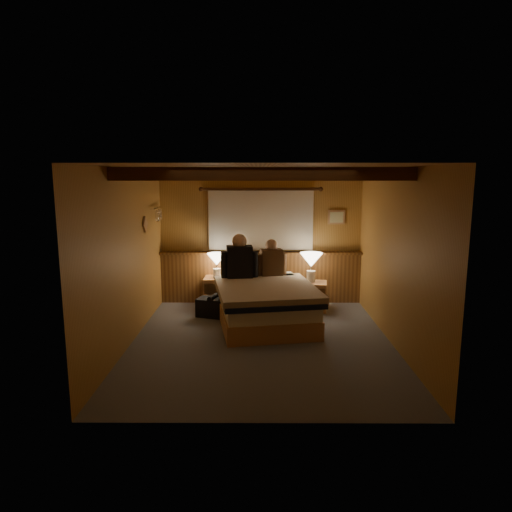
{
  "coord_description": "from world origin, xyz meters",
  "views": [
    {
      "loc": [
        -0.04,
        -6.04,
        2.3
      ],
      "look_at": [
        -0.08,
        0.4,
        1.15
      ],
      "focal_mm": 32.0,
      "sensor_mm": 36.0,
      "label": 1
    }
  ],
  "objects_px": {
    "lamp_left": "(217,261)",
    "person_left": "(239,259)",
    "bed": "(265,304)",
    "duffel_bag": "(213,307)",
    "lamp_right": "(311,262)",
    "nightstand_right": "(313,296)",
    "person_right": "(271,260)",
    "nightstand_left": "(218,292)"
  },
  "relations": [
    {
      "from": "bed",
      "to": "lamp_left",
      "type": "bearing_deg",
      "value": 121.44
    },
    {
      "from": "lamp_left",
      "to": "duffel_bag",
      "type": "xyz_separation_m",
      "value": [
        -0.02,
        -0.56,
        -0.67
      ]
    },
    {
      "from": "person_left",
      "to": "duffel_bag",
      "type": "xyz_separation_m",
      "value": [
        -0.43,
        -0.12,
        -0.77
      ]
    },
    {
      "from": "lamp_right",
      "to": "nightstand_right",
      "type": "bearing_deg",
      "value": -37.81
    },
    {
      "from": "person_right",
      "to": "bed",
      "type": "bearing_deg",
      "value": -112.02
    },
    {
      "from": "person_left",
      "to": "person_right",
      "type": "height_order",
      "value": "person_left"
    },
    {
      "from": "bed",
      "to": "duffel_bag",
      "type": "bearing_deg",
      "value": 145.65
    },
    {
      "from": "nightstand_left",
      "to": "person_right",
      "type": "xyz_separation_m",
      "value": [
        0.93,
        -0.3,
        0.62
      ]
    },
    {
      "from": "nightstand_right",
      "to": "lamp_right",
      "type": "bearing_deg",
      "value": 150.2
    },
    {
      "from": "person_right",
      "to": "duffel_bag",
      "type": "xyz_separation_m",
      "value": [
        -0.96,
        -0.29,
        -0.72
      ]
    },
    {
      "from": "lamp_left",
      "to": "person_left",
      "type": "relative_size",
      "value": 0.58
    },
    {
      "from": "lamp_left",
      "to": "person_right",
      "type": "distance_m",
      "value": 0.98
    },
    {
      "from": "lamp_left",
      "to": "duffel_bag",
      "type": "distance_m",
      "value": 0.87
    },
    {
      "from": "nightstand_right",
      "to": "lamp_left",
      "type": "distance_m",
      "value": 1.77
    },
    {
      "from": "nightstand_right",
      "to": "duffel_bag",
      "type": "xyz_separation_m",
      "value": [
        -1.68,
        -0.36,
        -0.09
      ]
    },
    {
      "from": "nightstand_left",
      "to": "lamp_right",
      "type": "bearing_deg",
      "value": -5.4
    },
    {
      "from": "lamp_left",
      "to": "duffel_bag",
      "type": "bearing_deg",
      "value": -91.81
    },
    {
      "from": "nightstand_right",
      "to": "person_left",
      "type": "xyz_separation_m",
      "value": [
        -1.25,
        -0.24,
        0.69
      ]
    },
    {
      "from": "nightstand_left",
      "to": "lamp_left",
      "type": "relative_size",
      "value": 1.2
    },
    {
      "from": "duffel_bag",
      "to": "lamp_right",
      "type": "bearing_deg",
      "value": 31.14
    },
    {
      "from": "lamp_left",
      "to": "bed",
      "type": "bearing_deg",
      "value": -48.95
    },
    {
      "from": "nightstand_left",
      "to": "duffel_bag",
      "type": "xyz_separation_m",
      "value": [
        -0.03,
        -0.59,
        -0.1
      ]
    },
    {
      "from": "duffel_bag",
      "to": "person_right",
      "type": "bearing_deg",
      "value": 34.31
    },
    {
      "from": "bed",
      "to": "person_right",
      "type": "distance_m",
      "value": 0.88
    },
    {
      "from": "nightstand_left",
      "to": "lamp_right",
      "type": "height_order",
      "value": "lamp_right"
    },
    {
      "from": "nightstand_right",
      "to": "person_right",
      "type": "bearing_deg",
      "value": -166.08
    },
    {
      "from": "nightstand_left",
      "to": "lamp_left",
      "type": "xyz_separation_m",
      "value": [
        -0.01,
        -0.03,
        0.56
      ]
    },
    {
      "from": "bed",
      "to": "nightstand_left",
      "type": "height_order",
      "value": "bed"
    },
    {
      "from": "lamp_right",
      "to": "duffel_bag",
      "type": "xyz_separation_m",
      "value": [
        -1.64,
        -0.39,
        -0.68
      ]
    },
    {
      "from": "bed",
      "to": "nightstand_right",
      "type": "height_order",
      "value": "bed"
    },
    {
      "from": "person_right",
      "to": "nightstand_left",
      "type": "bearing_deg",
      "value": 149.56
    },
    {
      "from": "nightstand_left",
      "to": "lamp_left",
      "type": "bearing_deg",
      "value": -108.8
    },
    {
      "from": "person_left",
      "to": "duffel_bag",
      "type": "distance_m",
      "value": 0.89
    },
    {
      "from": "person_right",
      "to": "duffel_bag",
      "type": "relative_size",
      "value": 1.1
    },
    {
      "from": "bed",
      "to": "person_right",
      "type": "xyz_separation_m",
      "value": [
        0.11,
        0.68,
        0.55
      ]
    },
    {
      "from": "person_right",
      "to": "person_left",
      "type": "bearing_deg",
      "value": -174.74
    },
    {
      "from": "nightstand_right",
      "to": "lamp_right",
      "type": "height_order",
      "value": "lamp_right"
    },
    {
      "from": "lamp_right",
      "to": "person_left",
      "type": "bearing_deg",
      "value": -167.17
    },
    {
      "from": "person_left",
      "to": "person_right",
      "type": "bearing_deg",
      "value": 10.93
    },
    {
      "from": "nightstand_right",
      "to": "lamp_left",
      "type": "bearing_deg",
      "value": -178.78
    },
    {
      "from": "lamp_right",
      "to": "duffel_bag",
      "type": "bearing_deg",
      "value": -166.47
    },
    {
      "from": "lamp_left",
      "to": "person_left",
      "type": "xyz_separation_m",
      "value": [
        0.42,
        -0.44,
        0.11
      ]
    }
  ]
}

